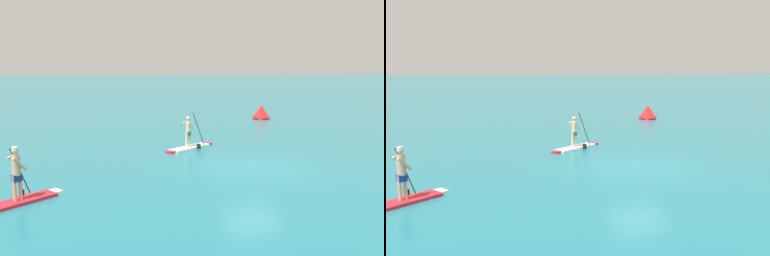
# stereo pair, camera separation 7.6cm
# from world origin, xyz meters

# --- Properties ---
(ground) EXTENTS (440.00, 440.00, 0.00)m
(ground) POSITION_xyz_m (0.00, 0.00, 0.00)
(ground) COLOR #1E727F
(paddleboarder_near_left) EXTENTS (2.60, 2.02, 1.85)m
(paddleboarder_near_left) POSITION_xyz_m (-8.99, -2.16, 0.39)
(paddleboarder_near_left) COLOR red
(paddleboarder_near_left) RESTS_ON ground
(paddleboarder_mid_center) EXTENTS (2.96, 2.15, 1.99)m
(paddleboarder_mid_center) POSITION_xyz_m (-1.59, 4.45, 0.36)
(paddleboarder_mid_center) COLOR white
(paddleboarder_mid_center) RESTS_ON ground
(race_marker_buoy) EXTENTS (1.56, 1.56, 1.13)m
(race_marker_buoy) POSITION_xyz_m (7.37, 14.48, 0.50)
(race_marker_buoy) COLOR red
(race_marker_buoy) RESTS_ON ground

